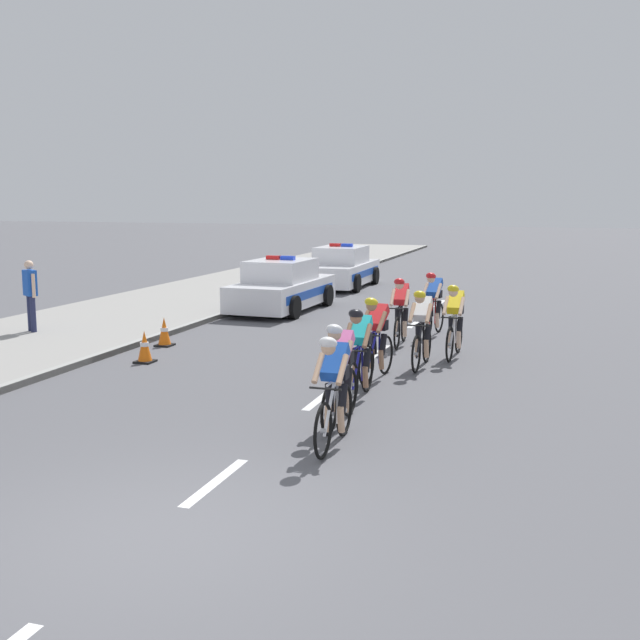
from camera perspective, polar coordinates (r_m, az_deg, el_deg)
name	(u,v)px	position (r m, az deg, el deg)	size (l,w,h in m)	color
ground_plane	(151,533)	(8.12, -12.21, -14.95)	(160.00, 160.00, 0.00)	#56565B
sidewalk_slab	(161,306)	(23.63, -11.48, 1.03)	(5.15, 60.00, 0.12)	gray
kerb_edge	(239,309)	(22.52, -5.94, 0.79)	(0.16, 60.00, 0.13)	#9E9E99
lane_markings_centre	(354,372)	(14.73, 2.46, -3.81)	(0.14, 21.60, 0.01)	white
cyclist_lead	(334,389)	(10.23, 1.01, -5.04)	(0.42, 1.72, 1.56)	black
cyclist_second	(340,372)	(11.18, 1.44, -3.82)	(0.42, 1.72, 1.56)	black
cyclist_third	(360,352)	(12.62, 2.91, -2.35)	(0.42, 1.72, 1.56)	black
cyclist_fourth	(376,337)	(13.98, 4.11, -1.24)	(0.45, 1.72, 1.56)	black
cyclist_fifth	(422,327)	(15.08, 7.43, -0.54)	(0.42, 1.72, 1.56)	black
cyclist_sixth	(455,320)	(16.13, 9.78, 0.02)	(0.42, 1.72, 1.56)	black
cyclist_seventh	(401,311)	(17.26, 5.90, 0.69)	(0.43, 1.72, 1.56)	black
cyclist_eighth	(433,303)	(18.59, 8.27, 1.24)	(0.45, 1.72, 1.56)	black
police_car_nearest	(282,287)	(22.50, -2.79, 2.39)	(2.10, 4.45, 1.59)	white
police_car_second	(342,269)	(28.29, 1.60, 3.76)	(2.02, 4.41, 1.59)	white
traffic_cone_near	(145,347)	(15.89, -12.65, -1.94)	(0.36, 0.36, 0.64)	black
traffic_cone_far	(164,332)	(17.55, -11.27, -0.87)	(0.36, 0.36, 0.64)	black
spectator_middle	(30,291)	(19.48, -20.35, 2.01)	(0.48, 0.38, 1.68)	#23284C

